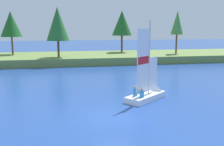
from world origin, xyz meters
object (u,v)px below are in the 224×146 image
at_px(shoreline_tree_centre, 122,23).
at_px(shoreline_tree_left, 11,24).
at_px(sailboat, 150,92).
at_px(shoreline_tree_midright, 177,23).
at_px(shoreline_tree_midleft, 58,24).

bearing_deg(shoreline_tree_centre, shoreline_tree_left, -177.96).
height_order(shoreline_tree_left, sailboat, shoreline_tree_left).
distance_m(shoreline_tree_centre, shoreline_tree_midright, 9.39).
distance_m(shoreline_tree_midleft, shoreline_tree_centre, 12.64).
distance_m(shoreline_tree_centre, sailboat, 27.03).
bearing_deg(shoreline_tree_left, shoreline_tree_midright, -8.25).
bearing_deg(shoreline_tree_midright, shoreline_tree_midleft, -174.59).
height_order(shoreline_tree_left, shoreline_tree_centre, shoreline_tree_centre).
distance_m(shoreline_tree_left, sailboat, 29.74).
bearing_deg(shoreline_tree_centre, sailboat, -98.55).
xyz_separation_m(shoreline_tree_left, shoreline_tree_midright, (26.50, -3.84, 0.19)).
height_order(shoreline_tree_midleft, shoreline_tree_centre, shoreline_tree_centre).
distance_m(shoreline_tree_midleft, shoreline_tree_midright, 19.27).
xyz_separation_m(shoreline_tree_centre, shoreline_tree_midright, (8.24, -4.49, -0.03)).
xyz_separation_m(shoreline_tree_left, shoreline_tree_centre, (18.26, 0.65, 0.23)).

